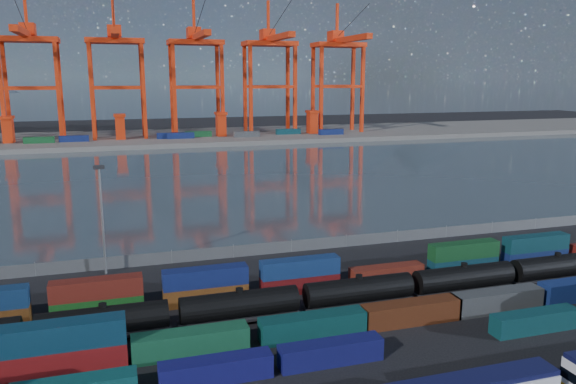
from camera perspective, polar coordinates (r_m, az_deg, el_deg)
name	(u,v)px	position (r m, az deg, el deg)	size (l,w,h in m)	color
ground	(360,319)	(71.25, 7.33, -12.63)	(700.00, 700.00, 0.00)	black
harbor_water	(214,176)	(168.73, -7.56, 1.59)	(700.00, 700.00, 0.00)	#324048
far_quay	(176,137)	(271.76, -11.35, 5.47)	(700.00, 70.00, 2.00)	#514F4C
distant_mountains	(141,6)	(1672.32, -14.70, 17.84)	(2470.00, 1100.00, 520.00)	#1E2630
container_row_south	(445,328)	(65.90, 15.70, -13.18)	(140.05, 2.24, 4.78)	#393A3D
container_row_mid	(273,329)	(64.30, -1.57, -13.75)	(129.21, 2.52, 5.36)	#494C4F
container_row_north	(268,281)	(76.79, -2.04, -8.99)	(140.17, 2.25, 4.79)	navy
tanker_string	(174,314)	(67.64, -11.50, -12.04)	(123.23, 3.16, 4.53)	black
waterfront_fence	(291,246)	(95.40, 0.36, -5.53)	(160.12, 0.12, 2.20)	#595B5E
yard_light_mast	(102,214)	(87.23, -18.37, -2.14)	(1.60, 0.40, 16.60)	slate
gantry_cranes	(157,53)	(263.15, -13.20, 13.56)	(199.67, 47.37, 64.14)	red
quay_containers	(154,136)	(256.20, -13.48, 5.53)	(172.58, 10.99, 2.60)	navy
straddle_carriers	(172,125)	(260.98, -11.72, 6.71)	(140.00, 7.00, 11.10)	red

